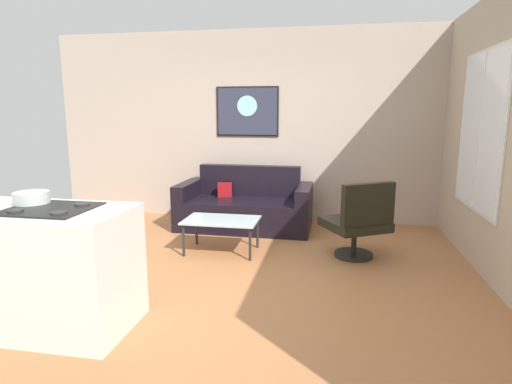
% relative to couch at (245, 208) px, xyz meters
% --- Properties ---
extents(ground, '(6.40, 6.40, 0.04)m').
position_rel_couch_xyz_m(ground, '(0.10, -1.83, -0.31)').
color(ground, '#A96C40').
extents(back_wall, '(6.40, 0.05, 2.80)m').
position_rel_couch_xyz_m(back_wall, '(0.10, 0.60, 1.11)').
color(back_wall, '#B3A191').
rests_on(back_wall, ground).
extents(right_wall, '(0.05, 6.40, 2.80)m').
position_rel_couch_xyz_m(right_wall, '(2.73, -1.53, 1.11)').
color(right_wall, tan).
rests_on(right_wall, ground).
extents(couch, '(1.86, 0.89, 0.85)m').
position_rel_couch_xyz_m(couch, '(0.00, 0.00, 0.00)').
color(couch, black).
rests_on(couch, ground).
extents(coffee_table, '(0.86, 0.54, 0.40)m').
position_rel_couch_xyz_m(coffee_table, '(-0.05, -1.09, 0.07)').
color(coffee_table, silver).
rests_on(coffee_table, ground).
extents(armchair, '(0.84, 0.83, 0.88)m').
position_rel_couch_xyz_m(armchair, '(1.51, -1.03, 0.14)').
color(armchair, black).
rests_on(armchair, ground).
extents(kitchen_counter, '(1.75, 0.72, 0.94)m').
position_rel_couch_xyz_m(kitchen_counter, '(-1.13, -2.99, 0.18)').
color(kitchen_counter, silver).
rests_on(kitchen_counter, ground).
extents(mixing_bowl, '(0.26, 0.26, 0.10)m').
position_rel_couch_xyz_m(mixing_bowl, '(-1.06, -2.88, 0.68)').
color(mixing_bowl, silver).
rests_on(mixing_bowl, kitchen_counter).
extents(wall_painting, '(0.94, 0.03, 0.73)m').
position_rel_couch_xyz_m(wall_painting, '(-0.08, 0.55, 1.34)').
color(wall_painting, black).
extents(window, '(0.03, 1.34, 1.66)m').
position_rel_couch_xyz_m(window, '(2.69, -0.93, 1.13)').
color(window, silver).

